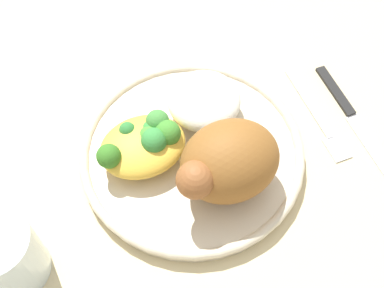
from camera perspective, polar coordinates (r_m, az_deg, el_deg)
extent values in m
plane|color=beige|center=(0.58, 0.00, -1.60)|extent=(2.00, 2.00, 0.00)
cylinder|color=beige|center=(0.58, 0.00, -1.21)|extent=(0.25, 0.25, 0.02)
torus|color=beige|center=(0.57, 0.00, -0.81)|extent=(0.26, 0.26, 0.01)
ellipsoid|color=brown|center=(0.51, 4.32, -1.93)|extent=(0.10, 0.09, 0.08)
sphere|color=brown|center=(0.48, 0.37, -4.10)|extent=(0.04, 0.04, 0.04)
ellipsoid|color=white|center=(0.58, 1.36, 4.96)|extent=(0.08, 0.08, 0.04)
ellipsoid|color=gold|center=(0.55, -5.64, -0.26)|extent=(0.10, 0.08, 0.03)
sphere|color=#41883B|center=(0.55, -3.94, 2.59)|extent=(0.03, 0.03, 0.03)
sphere|color=#35883C|center=(0.54, -4.33, 0.38)|extent=(0.03, 0.03, 0.03)
sphere|color=#378B2D|center=(0.54, -4.38, 0.56)|extent=(0.02, 0.02, 0.02)
sphere|color=#479635|center=(0.55, -4.81, 0.79)|extent=(0.03, 0.03, 0.03)
sphere|color=#307B36|center=(0.55, -7.35, 1.58)|extent=(0.02, 0.02, 0.02)
sphere|color=#357223|center=(0.53, -9.45, -1.38)|extent=(0.03, 0.03, 0.03)
sphere|color=#3E862E|center=(0.54, -2.79, 1.24)|extent=(0.03, 0.03, 0.03)
sphere|color=green|center=(0.55, -4.73, 1.74)|extent=(0.02, 0.02, 0.02)
cube|color=silver|center=(0.64, 13.12, 4.61)|extent=(0.01, 0.11, 0.01)
cube|color=silver|center=(0.61, 16.17, -0.43)|extent=(0.02, 0.03, 0.00)
cube|color=black|center=(0.66, 16.01, 5.96)|extent=(0.02, 0.08, 0.01)
cube|color=#B2B2B7|center=(0.63, 20.20, -0.77)|extent=(0.02, 0.11, 0.00)
cylinder|color=silver|center=(0.52, -20.49, -11.79)|extent=(0.07, 0.07, 0.08)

